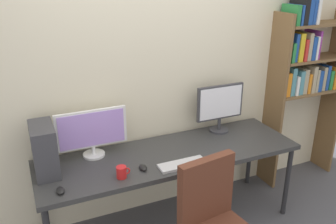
% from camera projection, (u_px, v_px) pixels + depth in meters
% --- Properties ---
extents(wall_back, '(4.61, 0.10, 2.60)m').
position_uv_depth(wall_back, '(151.00, 76.00, 3.16)').
color(wall_back, beige).
rests_on(wall_back, ground_plane).
extents(desk, '(2.21, 0.68, 0.74)m').
position_uv_depth(desk, '(170.00, 158.00, 3.03)').
color(desk, '#333333').
rests_on(desk, ground_plane).
extents(bookshelf, '(0.83, 0.28, 1.98)m').
position_uv_depth(bookshelf, '(305.00, 70.00, 3.62)').
color(bookshelf, brown).
rests_on(bookshelf, ground_plane).
extents(monitor_left, '(0.57, 0.18, 0.40)m').
position_uv_depth(monitor_left, '(92.00, 131.00, 2.88)').
color(monitor_left, silver).
rests_on(monitor_left, desk).
extents(monitor_right, '(0.47, 0.18, 0.46)m').
position_uv_depth(monitor_right, '(220.00, 106.00, 3.32)').
color(monitor_right, '#38383D').
rests_on(monitor_right, desk).
extents(pc_tower, '(0.17, 0.34, 0.38)m').
position_uv_depth(pc_tower, '(44.00, 149.00, 2.65)').
color(pc_tower, '#38383D').
rests_on(pc_tower, desk).
extents(keyboard_main, '(0.39, 0.13, 0.02)m').
position_uv_depth(keyboard_main, '(182.00, 164.00, 2.81)').
color(keyboard_main, silver).
rests_on(keyboard_main, desk).
extents(mouse_left_side, '(0.06, 0.10, 0.03)m').
position_uv_depth(mouse_left_side, '(60.00, 190.00, 2.47)').
color(mouse_left_side, black).
rests_on(mouse_left_side, desk).
extents(mouse_right_side, '(0.06, 0.10, 0.03)m').
position_uv_depth(mouse_right_side, '(143.00, 168.00, 2.75)').
color(mouse_right_side, black).
rests_on(mouse_right_side, desk).
extents(coffee_mug, '(0.11, 0.08, 0.09)m').
position_uv_depth(coffee_mug, '(122.00, 172.00, 2.63)').
color(coffee_mug, red).
rests_on(coffee_mug, desk).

